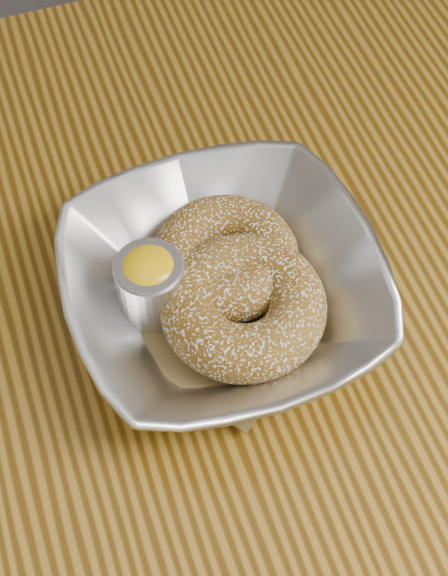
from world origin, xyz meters
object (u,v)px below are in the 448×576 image
object	(u,v)px
table	(217,409)
donut_front	(243,307)
donut_back	(225,258)
ramekin	(150,283)
serving_bowl	(224,290)

from	to	relation	value
table	donut_front	bearing A→B (deg)	22.73
table	donut_back	size ratio (longest dim) A/B	11.17
table	donut_front	size ratio (longest dim) A/B	10.31
donut_front	ramekin	bearing A→B (deg)	147.91
donut_back	ramekin	distance (m)	0.06
donut_front	ramekin	distance (m)	0.07
donut_back	serving_bowl	bearing A→B (deg)	-110.55
donut_front	serving_bowl	bearing A→B (deg)	111.47
serving_bowl	donut_back	size ratio (longest dim) A/B	2.08
donut_front	ramekin	size ratio (longest dim) A/B	2.04
serving_bowl	ramekin	distance (m)	0.05
serving_bowl	donut_back	world-z (taller)	serving_bowl
table	donut_back	distance (m)	0.14
table	donut_back	bearing A→B (deg)	65.03
serving_bowl	donut_front	size ratio (longest dim) A/B	1.92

